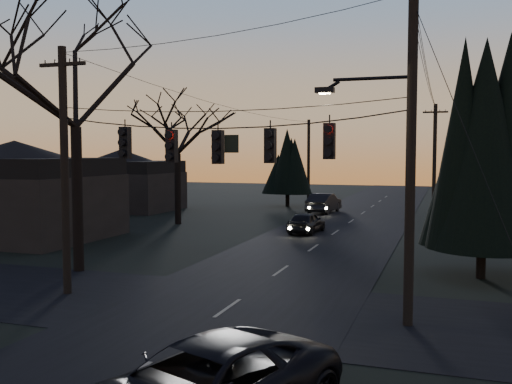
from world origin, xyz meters
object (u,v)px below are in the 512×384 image
(sedan_oncoming_b, at_px, (324,203))
(utility_pole_left, at_px, (68,294))
(utility_pole_far_r, at_px, (433,218))
(sedan_oncoming_a, at_px, (306,222))
(utility_pole_far_l, at_px, (308,205))
(utility_pole_right, at_px, (408,325))
(evergreen_right, at_px, (484,158))
(bare_tree_left, at_px, (75,68))

(sedan_oncoming_b, bearing_deg, utility_pole_left, 89.79)
(utility_pole_far_r, distance_m, sedan_oncoming_a, 12.92)
(utility_pole_far_r, xyz_separation_m, sedan_oncoming_a, (-7.14, -10.74, 0.65))
(utility_pole_far_r, xyz_separation_m, utility_pole_far_l, (-11.50, 8.00, 0.00))
(utility_pole_left, bearing_deg, sedan_oncoming_b, 84.26)
(sedan_oncoming_a, distance_m, sedan_oncoming_b, 12.01)
(utility_pole_far_l, bearing_deg, sedan_oncoming_a, -76.91)
(sedan_oncoming_a, bearing_deg, utility_pole_left, 80.12)
(utility_pole_right, bearing_deg, evergreen_right, 72.44)
(utility_pole_far_r, relative_size, sedan_oncoming_b, 1.78)
(bare_tree_left, distance_m, evergreen_right, 16.62)
(bare_tree_left, relative_size, evergreen_right, 1.46)
(utility_pole_far_r, bearing_deg, sedan_oncoming_b, 172.15)
(utility_pole_right, xyz_separation_m, sedan_oncoming_a, (-7.14, 17.26, 0.65))
(utility_pole_left, distance_m, sedan_oncoming_b, 29.34)
(sedan_oncoming_a, bearing_deg, bare_tree_left, 69.87)
(utility_pole_far_l, height_order, bare_tree_left, bare_tree_left)
(bare_tree_left, xyz_separation_m, evergreen_right, (15.74, 3.87, -3.65))
(utility_pole_right, bearing_deg, sedan_oncoming_a, 112.49)
(utility_pole_far_r, distance_m, sedan_oncoming_b, 8.68)
(sedan_oncoming_a, bearing_deg, utility_pole_far_l, -72.62)
(evergreen_right, bearing_deg, sedan_oncoming_a, 133.21)
(bare_tree_left, bearing_deg, evergreen_right, 13.80)
(utility_pole_right, distance_m, utility_pole_far_r, 28.00)
(utility_pole_far_l, distance_m, sedan_oncoming_a, 19.25)
(evergreen_right, xyz_separation_m, sedan_oncoming_b, (-10.85, 21.96, -3.90))
(sedan_oncoming_a, xyz_separation_m, sedan_oncoming_b, (-1.42, 11.92, 0.14))
(utility_pole_left, relative_size, sedan_oncoming_b, 1.78)
(utility_pole_far_l, xyz_separation_m, sedan_oncoming_a, (4.36, -18.74, 0.65))
(evergreen_right, relative_size, sedan_oncoming_b, 1.71)
(utility_pole_right, distance_m, utility_pole_far_l, 37.79)
(utility_pole_left, height_order, evergreen_right, evergreen_right)
(utility_pole_right, height_order, utility_pole_left, utility_pole_right)
(bare_tree_left, height_order, sedan_oncoming_a, bare_tree_left)
(utility_pole_left, xyz_separation_m, evergreen_right, (13.78, 7.22, 4.69))
(bare_tree_left, bearing_deg, utility_pole_left, -59.71)
(sedan_oncoming_a, bearing_deg, evergreen_right, 137.50)
(utility_pole_right, height_order, bare_tree_left, bare_tree_left)
(utility_pole_right, xyz_separation_m, sedan_oncoming_b, (-8.56, 29.18, 0.79))
(utility_pole_right, distance_m, sedan_oncoming_b, 30.42)
(bare_tree_left, bearing_deg, sedan_oncoming_b, 79.27)
(utility_pole_far_r, bearing_deg, bare_tree_left, -118.63)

